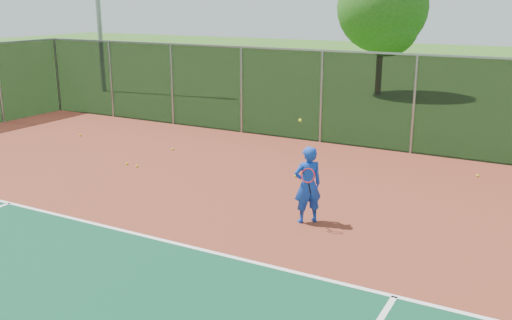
% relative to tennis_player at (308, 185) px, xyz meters
% --- Properties ---
extents(court_apron, '(30.00, 20.00, 0.02)m').
position_rel_tennis_player_xyz_m(court_apron, '(0.51, -3.26, -0.84)').
color(court_apron, maroon).
rests_on(court_apron, ground).
extents(fence_back, '(30.00, 0.06, 3.03)m').
position_rel_tennis_player_xyz_m(fence_back, '(0.51, 6.74, 0.72)').
color(fence_back, black).
rests_on(fence_back, court_apron).
extents(tennis_player, '(0.70, 0.77, 2.19)m').
position_rel_tennis_player_xyz_m(tennis_player, '(0.00, 0.00, 0.00)').
color(tennis_player, '#133CB5').
rests_on(tennis_player, court_apron).
extents(practice_ball_0, '(0.07, 0.07, 0.07)m').
position_rel_tennis_player_xyz_m(practice_ball_0, '(2.70, 5.12, -0.79)').
color(practice_ball_0, yellow).
rests_on(practice_ball_0, court_apron).
extents(practice_ball_1, '(0.07, 0.07, 0.07)m').
position_rel_tennis_player_xyz_m(practice_ball_1, '(-5.87, 1.49, -0.79)').
color(practice_ball_1, yellow).
rests_on(practice_ball_1, court_apron).
extents(practice_ball_2, '(0.07, 0.07, 0.07)m').
position_rel_tennis_player_xyz_m(practice_ball_2, '(-1.55, 2.77, -0.79)').
color(practice_ball_2, yellow).
rests_on(practice_ball_2, court_apron).
extents(practice_ball_3, '(0.07, 0.07, 0.07)m').
position_rel_tennis_player_xyz_m(practice_ball_3, '(-6.28, 1.55, -0.79)').
color(practice_ball_3, yellow).
rests_on(practice_ball_3, court_apron).
extents(practice_ball_5, '(0.07, 0.07, 0.07)m').
position_rel_tennis_player_xyz_m(practice_ball_5, '(-10.10, 3.53, -0.79)').
color(practice_ball_5, yellow).
rests_on(practice_ball_5, court_apron).
extents(practice_ball_6, '(0.07, 0.07, 0.07)m').
position_rel_tennis_player_xyz_m(practice_ball_6, '(-6.14, 3.53, -0.79)').
color(practice_ball_6, yellow).
rests_on(practice_ball_6, court_apron).
extents(tree_back_left, '(4.39, 4.39, 6.45)m').
position_rel_tennis_player_xyz_m(tree_back_left, '(-3.75, 17.50, 3.20)').
color(tree_back_left, '#342113').
rests_on(tree_back_left, ground).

